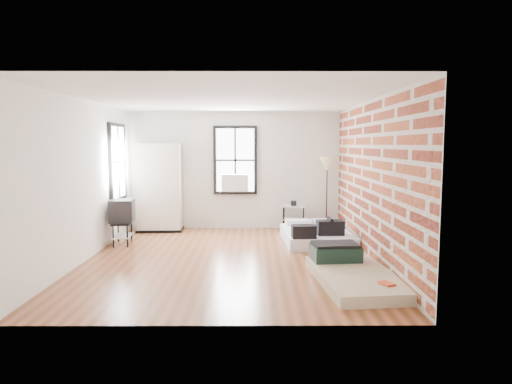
{
  "coord_description": "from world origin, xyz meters",
  "views": [
    {
      "loc": [
        0.46,
        -7.94,
        2.03
      ],
      "look_at": [
        0.49,
        0.3,
        1.17
      ],
      "focal_mm": 32.0,
      "sensor_mm": 36.0,
      "label": 1
    }
  ],
  "objects_px": {
    "mattress_main": "(316,235)",
    "tv_stand": "(122,213)",
    "mattress_bare": "(351,271)",
    "wardrobe": "(159,188)",
    "side_table": "(294,210)",
    "floor_lamp": "(327,167)"
  },
  "relations": [
    {
      "from": "side_table",
      "to": "tv_stand",
      "type": "relative_size",
      "value": 0.76
    },
    {
      "from": "wardrobe",
      "to": "mattress_bare",
      "type": "bearing_deg",
      "value": -49.97
    },
    {
      "from": "side_table",
      "to": "floor_lamp",
      "type": "xyz_separation_m",
      "value": [
        0.77,
        -0.07,
        1.02
      ]
    },
    {
      "from": "mattress_main",
      "to": "floor_lamp",
      "type": "height_order",
      "value": "floor_lamp"
    },
    {
      "from": "side_table",
      "to": "tv_stand",
      "type": "distance_m",
      "value": 3.92
    },
    {
      "from": "side_table",
      "to": "floor_lamp",
      "type": "distance_m",
      "value": 1.28
    },
    {
      "from": "mattress_bare",
      "to": "mattress_main",
      "type": "bearing_deg",
      "value": 87.74
    },
    {
      "from": "mattress_bare",
      "to": "side_table",
      "type": "distance_m",
      "value": 4.04
    },
    {
      "from": "mattress_bare",
      "to": "floor_lamp",
      "type": "distance_m",
      "value": 4.16
    },
    {
      "from": "mattress_main",
      "to": "floor_lamp",
      "type": "relative_size",
      "value": 1.08
    },
    {
      "from": "mattress_main",
      "to": "wardrobe",
      "type": "height_order",
      "value": "wardrobe"
    },
    {
      "from": "wardrobe",
      "to": "floor_lamp",
      "type": "relative_size",
      "value": 1.18
    },
    {
      "from": "mattress_main",
      "to": "side_table",
      "type": "bearing_deg",
      "value": 102.32
    },
    {
      "from": "mattress_bare",
      "to": "floor_lamp",
      "type": "bearing_deg",
      "value": 80.73
    },
    {
      "from": "mattress_main",
      "to": "tv_stand",
      "type": "distance_m",
      "value": 4.0
    },
    {
      "from": "wardrobe",
      "to": "side_table",
      "type": "bearing_deg",
      "value": -1.78
    },
    {
      "from": "floor_lamp",
      "to": "tv_stand",
      "type": "relative_size",
      "value": 1.89
    },
    {
      "from": "mattress_bare",
      "to": "wardrobe",
      "type": "bearing_deg",
      "value": 127.37
    },
    {
      "from": "mattress_main",
      "to": "mattress_bare",
      "type": "distance_m",
      "value": 2.66
    },
    {
      "from": "mattress_bare",
      "to": "wardrobe",
      "type": "xyz_separation_m",
      "value": [
        -3.67,
        3.92,
        0.89
      ]
    },
    {
      "from": "mattress_main",
      "to": "wardrobe",
      "type": "relative_size",
      "value": 0.92
    },
    {
      "from": "mattress_main",
      "to": "tv_stand",
      "type": "relative_size",
      "value": 2.05
    }
  ]
}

